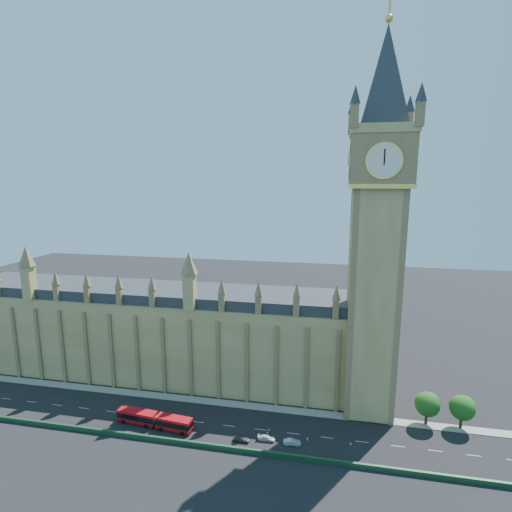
% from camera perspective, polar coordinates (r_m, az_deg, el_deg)
% --- Properties ---
extents(ground, '(400.00, 400.00, 0.00)m').
position_cam_1_polar(ground, '(108.51, -6.12, -22.74)').
color(ground, black).
rests_on(ground, ground).
extents(palace_westminster, '(120.00, 20.00, 28.00)m').
position_cam_1_polar(palace_westminster, '(128.78, -14.15, -10.43)').
color(palace_westminster, '#9D824C').
rests_on(palace_westminster, ground).
extents(elizabeth_tower, '(20.59, 20.59, 105.00)m').
position_cam_1_polar(elizabeth_tower, '(100.66, 17.07, 7.33)').
color(elizabeth_tower, '#9D824C').
rests_on(elizabeth_tower, ground).
extents(bridge_parapet, '(160.00, 0.60, 1.20)m').
position_cam_1_polar(bridge_parapet, '(101.18, -7.79, -25.17)').
color(bridge_parapet, '#1E4C2D').
rests_on(bridge_parapet, ground).
extents(kerb_north, '(160.00, 3.00, 0.16)m').
position_cam_1_polar(kerb_north, '(116.15, -4.65, -20.19)').
color(kerb_north, gray).
rests_on(kerb_north, ground).
extents(tree_east_near, '(6.00, 6.00, 8.50)m').
position_cam_1_polar(tree_east_near, '(113.09, 23.39, -18.79)').
color(tree_east_near, '#382619').
rests_on(tree_east_near, ground).
extents(tree_east_far, '(6.00, 6.00, 8.50)m').
position_cam_1_polar(tree_east_far, '(115.08, 27.50, -18.61)').
color(tree_east_far, '#382619').
rests_on(tree_east_far, ground).
extents(red_bus, '(19.89, 4.88, 3.35)m').
position_cam_1_polar(red_bus, '(109.13, -14.30, -21.72)').
color(red_bus, red).
rests_on(red_bus, ground).
extents(car_grey, '(3.94, 1.72, 1.32)m').
position_cam_1_polar(car_grey, '(102.13, -2.10, -24.63)').
color(car_grey, '#3E4246').
rests_on(car_grey, ground).
extents(car_silver, '(4.08, 1.83, 1.30)m').
position_cam_1_polar(car_silver, '(101.46, 5.17, -24.95)').
color(car_silver, '#B7BABF').
rests_on(car_silver, ground).
extents(car_white, '(4.26, 1.90, 1.21)m').
position_cam_1_polar(car_white, '(102.39, 1.53, -24.56)').
color(car_white, silver).
rests_on(car_white, ground).
extents(cone_a, '(0.53, 0.53, 0.69)m').
position_cam_1_polar(cone_a, '(104.45, 1.67, -23.94)').
color(cone_a, black).
rests_on(cone_a, ground).
extents(cone_b, '(0.53, 0.53, 0.75)m').
position_cam_1_polar(cone_b, '(103.18, 7.34, -24.51)').
color(cone_b, black).
rests_on(cone_b, ground).
extents(cone_c, '(0.44, 0.44, 0.66)m').
position_cam_1_polar(cone_c, '(105.42, 1.87, -23.58)').
color(cone_c, black).
rests_on(cone_c, ground).
extents(cone_d, '(0.50, 0.50, 0.63)m').
position_cam_1_polar(cone_d, '(103.52, 13.38, -24.64)').
color(cone_d, black).
rests_on(cone_d, ground).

